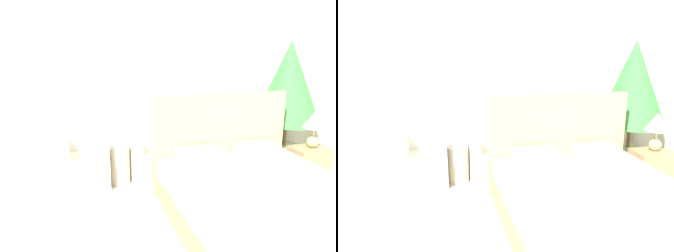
# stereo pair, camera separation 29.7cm
# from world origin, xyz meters

# --- Properties ---
(wall_back) EXTENTS (10.00, 0.06, 2.90)m
(wall_back) POSITION_xyz_m (0.00, 3.65, 1.45)
(wall_back) COLOR silver
(wall_back) RESTS_ON ground_plane
(bed) EXTENTS (1.83, 2.25, 1.26)m
(bed) POSITION_xyz_m (0.55, 1.27, 0.28)
(bed) COLOR #8C7A5B
(bed) RESTS_ON ground_plane
(armchair_near_window_left) EXTENTS (0.62, 0.61, 0.89)m
(armchair_near_window_left) POSITION_xyz_m (-1.17, 2.85, 0.29)
(armchair_near_window_left) COLOR silver
(armchair_near_window_left) RESTS_ON ground_plane
(armchair_near_window_right) EXTENTS (0.66, 0.65, 0.89)m
(armchair_near_window_right) POSITION_xyz_m (-0.26, 2.85, 0.29)
(armchair_near_window_right) COLOR silver
(armchair_near_window_right) RESTS_ON ground_plane
(potted_palm) EXTENTS (1.00, 1.00, 1.94)m
(potted_palm) POSITION_xyz_m (1.91, 2.84, 1.25)
(potted_palm) COLOR beige
(potted_palm) RESTS_ON ground_plane
(nightstand) EXTENTS (0.49, 0.36, 0.51)m
(nightstand) POSITION_xyz_m (1.78, 2.08, 0.25)
(nightstand) COLOR #937A56
(nightstand) RESTS_ON ground_plane
(table_lamp) EXTENTS (0.31, 0.31, 0.50)m
(table_lamp) POSITION_xyz_m (1.81, 2.09, 0.85)
(table_lamp) COLOR tan
(table_lamp) RESTS_ON nightstand
(side_table) EXTENTS (0.29, 0.29, 0.52)m
(side_table) POSITION_xyz_m (-0.71, 2.80, 0.26)
(side_table) COLOR #B7AD93
(side_table) RESTS_ON ground_plane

